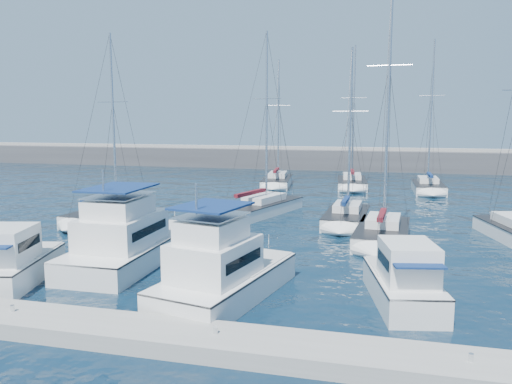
% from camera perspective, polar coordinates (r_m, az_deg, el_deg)
% --- Properties ---
extents(ground, '(220.00, 220.00, 0.00)m').
position_cam_1_polar(ground, '(27.69, 2.74, -7.90)').
color(ground, black).
rests_on(ground, ground).
extents(breakwater, '(160.00, 6.00, 4.45)m').
position_cam_1_polar(breakwater, '(78.53, 10.25, 3.33)').
color(breakwater, '#424244').
rests_on(breakwater, ground).
extents(dock, '(40.00, 2.20, 0.60)m').
position_cam_1_polar(dock, '(17.59, -4.64, -16.71)').
color(dock, gray).
rests_on(dock, ground).
extents(dock_cleat_near_port, '(0.16, 0.16, 0.25)m').
position_cam_1_polar(dock_cleat_near_port, '(21.22, -26.06, -11.85)').
color(dock_cleat_near_port, silver).
rests_on(dock_cleat_near_port, dock).
extents(dock_cleat_centre, '(0.16, 0.16, 0.25)m').
position_cam_1_polar(dock_cleat_centre, '(17.41, -4.66, -15.45)').
color(dock_cleat_centre, silver).
rests_on(dock_cleat_centre, dock).
extents(dock_cleat_near_stbd, '(0.16, 0.16, 0.25)m').
position_cam_1_polar(dock_cleat_near_stbd, '(16.86, 23.37, -16.97)').
color(dock_cleat_near_stbd, silver).
rests_on(dock_cleat_near_stbd, dock).
extents(motor_yacht_port_outer, '(4.06, 6.30, 3.20)m').
position_cam_1_polar(motor_yacht_port_outer, '(26.55, -26.19, -7.37)').
color(motor_yacht_port_outer, silver).
rests_on(motor_yacht_port_outer, ground).
extents(motor_yacht_port_inner, '(3.85, 10.45, 4.69)m').
position_cam_1_polar(motor_yacht_port_inner, '(27.98, -14.21, -5.58)').
color(motor_yacht_port_inner, silver).
rests_on(motor_yacht_port_inner, ground).
extents(motor_yacht_stbd_inner, '(4.92, 8.49, 4.69)m').
position_cam_1_polar(motor_yacht_stbd_inner, '(21.72, -3.89, -9.38)').
color(motor_yacht_stbd_inner, silver).
rests_on(motor_yacht_stbd_inner, ground).
extents(motor_yacht_stbd_outer, '(3.49, 6.10, 3.20)m').
position_cam_1_polar(motor_yacht_stbd_outer, '(22.09, 16.57, -9.94)').
color(motor_yacht_stbd_outer, silver).
rests_on(motor_yacht_stbd_outer, ground).
extents(sailboat_mid_a, '(3.97, 8.44, 14.45)m').
position_cam_1_polar(sailboat_mid_a, '(40.02, -16.25, -2.39)').
color(sailboat_mid_a, silver).
rests_on(sailboat_mid_a, ground).
extents(sailboat_mid_b, '(5.81, 9.67, 15.02)m').
position_cam_1_polar(sailboat_mid_b, '(40.93, 0.55, -1.82)').
color(sailboat_mid_b, silver).
rests_on(sailboat_mid_b, ground).
extents(sailboat_mid_c, '(3.24, 7.23, 13.22)m').
position_cam_1_polar(sailboat_mid_c, '(37.67, 10.33, -2.84)').
color(sailboat_mid_c, silver).
rests_on(sailboat_mid_c, ground).
extents(sailboat_mid_d, '(3.69, 7.90, 17.79)m').
position_cam_1_polar(sailboat_mid_d, '(32.95, 14.27, -4.50)').
color(sailboat_mid_d, silver).
rests_on(sailboat_mid_d, ground).
extents(sailboat_back_a, '(3.94, 8.85, 14.88)m').
position_cam_1_polar(sailboat_back_a, '(58.54, 2.45, 1.26)').
color(sailboat_back_a, silver).
rests_on(sailboat_back_a, ground).
extents(sailboat_back_b, '(3.82, 8.47, 16.23)m').
position_cam_1_polar(sailboat_back_b, '(57.98, 10.90, 1.06)').
color(sailboat_back_b, silver).
rests_on(sailboat_back_b, ground).
extents(sailboat_back_c, '(3.16, 7.72, 16.37)m').
position_cam_1_polar(sailboat_back_c, '(56.66, 19.06, 0.60)').
color(sailboat_back_c, silver).
rests_on(sailboat_back_c, ground).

